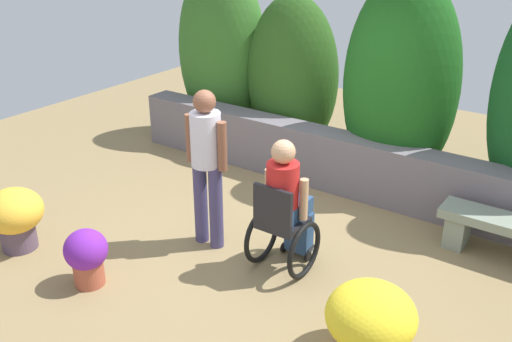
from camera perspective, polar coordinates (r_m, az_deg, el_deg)
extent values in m
plane|color=#917A51|center=(5.99, -0.24, -7.37)|extent=(11.45, 11.45, 0.00)
cube|color=slate|center=(7.12, 7.68, 1.04)|extent=(5.89, 0.37, 0.72)
ellipsoid|color=#366F26|center=(8.56, -3.42, 11.71)|extent=(1.42, 0.99, 2.58)
ellipsoid|color=#29541A|center=(7.91, 3.61, 9.29)|extent=(1.33, 0.93, 2.21)
ellipsoid|color=#1B5A19|center=(6.98, 14.09, 8.28)|extent=(1.39, 0.97, 2.61)
cube|color=gray|center=(6.28, 19.36, -5.51)|extent=(0.20, 0.31, 0.34)
cube|color=black|center=(5.39, 2.70, -5.12)|extent=(0.40, 0.40, 0.06)
cube|color=black|center=(5.14, 1.66, -3.70)|extent=(0.40, 0.04, 0.40)
cube|color=black|center=(5.83, 4.33, -7.28)|extent=(0.28, 0.12, 0.03)
torus|color=black|center=(5.61, 0.58, -6.39)|extent=(0.05, 0.56, 0.56)
torus|color=black|center=(5.39, 4.82, -7.87)|extent=(0.05, 0.56, 0.56)
cylinder|color=black|center=(5.86, 2.78, -7.59)|extent=(0.03, 0.10, 0.10)
cylinder|color=black|center=(5.74, 5.16, -8.41)|extent=(0.03, 0.10, 0.10)
cube|color=navy|center=(5.41, 3.29, -3.68)|extent=(0.30, 0.40, 0.16)
cube|color=navy|center=(5.73, 4.28, -5.96)|extent=(0.26, 0.14, 0.43)
cylinder|color=red|center=(5.21, 2.66, -1.76)|extent=(0.30, 0.30, 0.50)
cylinder|color=tan|center=(5.38, 1.28, -1.78)|extent=(0.08, 0.08, 0.40)
cylinder|color=tan|center=(5.20, 4.76, -2.84)|extent=(0.08, 0.08, 0.40)
sphere|color=tan|center=(5.06, 2.73, 1.91)|extent=(0.22, 0.22, 0.22)
cylinder|color=#443F6C|center=(5.89, -5.51, -3.12)|extent=(0.14, 0.14, 0.88)
cylinder|color=#443F6C|center=(5.78, -3.99, -3.66)|extent=(0.14, 0.14, 0.88)
cylinder|color=silver|center=(5.54, -5.01, 3.14)|extent=(0.30, 0.30, 0.54)
cylinder|color=brown|center=(5.68, -6.55, 3.30)|extent=(0.09, 0.09, 0.49)
cylinder|color=brown|center=(5.43, -3.37, 2.45)|extent=(0.09, 0.09, 0.49)
sphere|color=brown|center=(5.42, -5.15, 6.89)|extent=(0.22, 0.22, 0.22)
cylinder|color=#574559|center=(6.35, -22.53, -5.85)|extent=(0.35, 0.35, 0.31)
ellipsoid|color=#1B4D0F|center=(6.26, -22.83, -4.19)|extent=(0.39, 0.39, 0.16)
ellipsoid|color=yellow|center=(6.23, -22.93, -3.64)|extent=(0.58, 0.58, 0.45)
cylinder|color=#C05336|center=(4.70, 11.07, -16.36)|extent=(0.37, 0.37, 0.24)
ellipsoid|color=#305532|center=(4.58, 11.26, -14.64)|extent=(0.41, 0.41, 0.17)
ellipsoid|color=yellow|center=(4.54, 11.34, -13.91)|extent=(0.70, 0.70, 0.49)
cylinder|color=#AB5039|center=(5.57, -16.26, -9.55)|extent=(0.28, 0.28, 0.26)
ellipsoid|color=#205326|center=(5.48, -16.48, -7.99)|extent=(0.31, 0.31, 0.13)
ellipsoid|color=purple|center=(5.45, -16.55, -7.48)|extent=(0.40, 0.40, 0.38)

